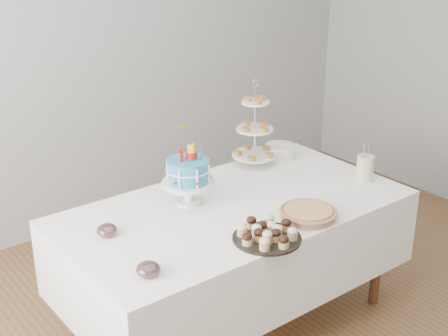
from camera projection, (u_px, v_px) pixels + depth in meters
walls at (274, 118)px, 2.97m from camera, size 5.04×4.04×2.70m
table at (234, 242)px, 3.50m from camera, size 1.92×1.02×0.77m
birthday_cake at (188, 184)px, 3.38m from camera, size 0.29×0.29×0.45m
cupcake_tray at (267, 232)px, 3.04m from camera, size 0.34×0.34×0.08m
pie at (308, 213)px, 3.26m from camera, size 0.31×0.31×0.05m
tiered_stand at (255, 130)px, 3.89m from camera, size 0.28×0.28×0.55m
plate_stack at (280, 151)px, 4.09m from camera, size 0.20×0.20×0.08m
pastry_plate at (187, 185)px, 3.63m from camera, size 0.24×0.24×0.04m
jam_bowl_a at (148, 269)px, 2.74m from camera, size 0.11×0.11×0.07m
jam_bowl_b at (107, 230)px, 3.08m from camera, size 0.11×0.11×0.06m
utensil_pitcher at (365, 167)px, 3.71m from camera, size 0.11×0.10×0.23m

